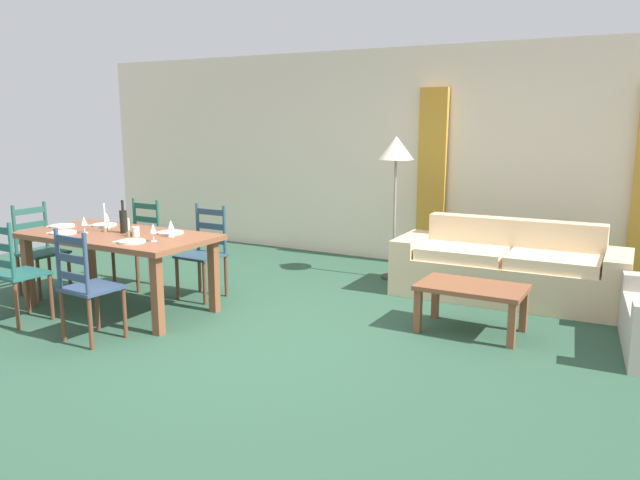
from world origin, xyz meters
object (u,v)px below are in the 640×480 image
wine_glass_far_left (106,218)px  couch (508,271)px  dining_chair_near_left (14,272)px  dining_chair_far_right (204,252)px  standing_lamp (396,157)px  coffee_cup_primary (136,232)px  dining_chair_far_left (140,243)px  wine_glass_near_right (153,229)px  coffee_table (472,292)px  wine_bottle (123,221)px  dining_chair_near_right (86,286)px  wine_glass_near_left (84,222)px  wine_glass_far_right (171,225)px  dining_chair_head_west (39,250)px  dining_table (118,242)px

wine_glass_far_left → couch: bearing=30.6°
dining_chair_near_left → dining_chair_far_right: 1.77m
dining_chair_far_right → dining_chair_near_left: bearing=-121.8°
dining_chair_far_right → standing_lamp: standing_lamp is taller
coffee_cup_primary → dining_chair_far_left: bearing=134.1°
dining_chair_far_right → wine_glass_near_right: (0.14, -0.86, 0.38)m
wine_glass_far_left → standing_lamp: bearing=46.4°
coffee_cup_primary → couch: (2.94, 2.24, -0.50)m
dining_chair_near_left → coffee_table: bearing=25.9°
dining_chair_far_right → wine_bottle: size_ratio=3.04×
wine_glass_far_left → coffee_cup_primary: (0.56, -0.16, -0.07)m
couch → standing_lamp: standing_lamp is taller
wine_glass_far_left → dining_chair_far_left: bearing=105.9°
dining_chair_near_right → wine_glass_near_right: bearing=79.4°
wine_glass_near_left → dining_chair_near_right: bearing=-40.8°
wine_glass_far_right → dining_chair_far_left: bearing=149.5°
dining_chair_head_west → standing_lamp: 3.97m
wine_glass_near_left → wine_bottle: bearing=29.2°
wine_bottle → wine_glass_far_right: size_ratio=1.96×
dining_table → coffee_table: 3.34m
wine_glass_near_right → couch: bearing=41.8°
wine_glass_far_left → wine_glass_far_right: (0.87, -0.02, 0.00)m
dining_chair_near_right → wine_glass_far_left: 1.26m
dining_table → wine_glass_far_left: (-0.30, 0.15, 0.20)m
wine_glass_near_right → dining_chair_head_west: bearing=176.8°
wine_bottle → wine_glass_far_right: bearing=7.1°
dining_chair_near_right → dining_chair_far_left: (-0.93, 1.52, 0.00)m
dining_chair_near_right → dining_chair_far_left: size_ratio=1.00×
dining_chair_far_right → coffee_cup_primary: dining_chair_far_right is taller
dining_chair_far_right → dining_chair_head_west: 1.76m
dining_chair_head_west → standing_lamp: bearing=39.0°
dining_table → dining_chair_far_left: size_ratio=1.98×
wine_bottle → coffee_table: (3.14, 0.95, -0.51)m
dining_chair_far_left → coffee_cup_primary: size_ratio=10.67×
wine_glass_near_left → wine_glass_far_left: 0.28m
dining_chair_near_right → standing_lamp: bearing=66.4°
dining_chair_far_right → wine_glass_near_right: bearing=-80.6°
wine_bottle → coffee_table: bearing=16.9°
wine_glass_far_right → standing_lamp: 2.68m
wine_glass_far_right → coffee_cup_primary: bearing=-155.7°
dining_table → dining_chair_near_right: (0.46, -0.78, -0.19)m
dining_chair_near_right → wine_glass_near_left: dining_chair_near_right is taller
dining_chair_near_right → dining_chair_head_west: same height
dining_chair_head_west → coffee_cup_primary: bearing=0.3°
dining_table → dining_chair_head_west: bearing=-178.8°
dining_chair_near_right → couch: (2.74, 3.01, -0.19)m
dining_chair_near_right → coffee_cup_primary: dining_chair_near_right is taller
dining_chair_near_left → dining_chair_head_west: size_ratio=1.00×
couch → dining_chair_far_left: bearing=-157.9°
dining_chair_far_left → couch: 3.97m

